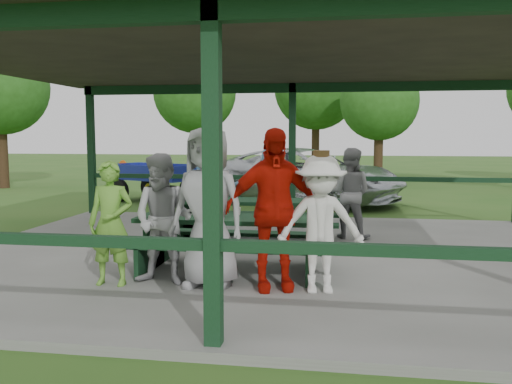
% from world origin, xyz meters
% --- Properties ---
extents(ground, '(90.00, 90.00, 0.00)m').
position_xyz_m(ground, '(0.00, 0.00, 0.00)').
color(ground, '#2C581B').
rests_on(ground, ground).
extents(concrete_slab, '(10.00, 8.00, 0.10)m').
position_xyz_m(concrete_slab, '(0.00, 0.00, 0.05)').
color(concrete_slab, slate).
rests_on(concrete_slab, ground).
extents(pavilion_structure, '(10.60, 8.60, 3.24)m').
position_xyz_m(pavilion_structure, '(0.00, 0.00, 3.17)').
color(pavilion_structure, black).
rests_on(pavilion_structure, concrete_slab).
extents(picnic_table_near, '(2.56, 1.39, 0.75)m').
position_xyz_m(picnic_table_near, '(-0.38, -1.20, 0.57)').
color(picnic_table_near, black).
rests_on(picnic_table_near, concrete_slab).
extents(picnic_table_far, '(2.83, 1.39, 0.75)m').
position_xyz_m(picnic_table_far, '(-0.34, 0.80, 0.58)').
color(picnic_table_far, black).
rests_on(picnic_table_far, concrete_slab).
extents(table_setting, '(2.44, 0.45, 0.10)m').
position_xyz_m(table_setting, '(-0.34, -1.16, 0.88)').
color(table_setting, white).
rests_on(table_setting, picnic_table_near).
extents(contestant_green, '(0.58, 0.39, 1.55)m').
position_xyz_m(contestant_green, '(-1.71, -2.11, 0.87)').
color(contestant_green, '#62A132').
rests_on(contestant_green, concrete_slab).
extents(contestant_grey_left, '(0.86, 0.70, 1.64)m').
position_xyz_m(contestant_grey_left, '(-1.07, -1.97, 0.92)').
color(contestant_grey_left, '#98989A').
rests_on(contestant_grey_left, concrete_slab).
extents(contestant_grey_mid, '(1.08, 0.82, 1.96)m').
position_xyz_m(contestant_grey_mid, '(-0.49, -2.01, 1.08)').
color(contestant_grey_mid, gray).
rests_on(contestant_grey_mid, concrete_slab).
extents(contestant_red, '(1.23, 0.77, 1.95)m').
position_xyz_m(contestant_red, '(0.30, -1.98, 1.07)').
color(contestant_red, '#BD1307').
rests_on(contestant_red, concrete_slab).
extents(contestant_white_fedora, '(1.12, 0.73, 1.68)m').
position_xyz_m(contestant_white_fedora, '(0.87, -2.02, 0.92)').
color(contestant_white_fedora, silver).
rests_on(contestant_white_fedora, concrete_slab).
extents(spectator_lblue, '(1.63, 0.76, 1.70)m').
position_xyz_m(spectator_lblue, '(-0.18, 1.75, 0.95)').
color(spectator_lblue, '#97C8EA').
rests_on(spectator_lblue, concrete_slab).
extents(spectator_blue, '(0.74, 0.58, 1.79)m').
position_xyz_m(spectator_blue, '(-1.61, 2.06, 1.00)').
color(spectator_blue, teal).
rests_on(spectator_blue, concrete_slab).
extents(spectator_grey, '(0.91, 0.78, 1.63)m').
position_xyz_m(spectator_grey, '(1.25, 1.52, 0.92)').
color(spectator_grey, gray).
rests_on(spectator_grey, concrete_slab).
extents(pickup_truck, '(6.29, 4.70, 1.59)m').
position_xyz_m(pickup_truck, '(0.07, 7.26, 0.79)').
color(pickup_truck, silver).
rests_on(pickup_truck, ground).
extents(farm_trailer, '(3.36, 2.25, 1.19)m').
position_xyz_m(farm_trailer, '(-4.37, 6.94, 0.59)').
color(farm_trailer, navy).
rests_on(farm_trailer, ground).
extents(tree_far_left, '(3.63, 3.63, 5.67)m').
position_xyz_m(tree_far_left, '(-5.31, 14.96, 3.84)').
color(tree_far_left, black).
rests_on(tree_far_left, ground).
extents(tree_left, '(3.92, 3.92, 6.12)m').
position_xyz_m(tree_left, '(-0.13, 17.33, 4.14)').
color(tree_left, black).
rests_on(tree_left, ground).
extents(tree_mid, '(3.10, 3.10, 4.85)m').
position_xyz_m(tree_mid, '(2.54, 13.82, 3.27)').
color(tree_mid, black).
rests_on(tree_mid, ground).
extents(tree_edge_left, '(3.50, 3.50, 5.47)m').
position_xyz_m(tree_edge_left, '(-11.30, 10.01, 3.70)').
color(tree_edge_left, black).
rests_on(tree_edge_left, ground).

